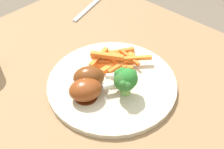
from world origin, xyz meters
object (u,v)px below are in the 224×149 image
dinner_plate (112,83)px  broccoli_floret_front (126,80)px  dining_table (125,137)px  broccoli_floret_middle (126,79)px  chicken_drumstick_far (91,77)px  carrot_fries_pile (114,60)px  fork (91,6)px  chicken_drumstick_near (87,89)px

dinner_plate → broccoli_floret_front: broccoli_floret_front is taller
dining_table → broccoli_floret_middle: bearing=136.0°
dinner_plate → chicken_drumstick_far: size_ratio=2.56×
dining_table → dinner_plate: dinner_plate is taller
carrot_fries_pile → fork: (-0.24, 0.16, -0.02)m
broccoli_floret_middle → fork: bearing=146.9°
chicken_drumstick_near → chicken_drumstick_far: bearing=122.1°
dining_table → dinner_plate: bearing=157.9°
dining_table → fork: (-0.35, 0.23, 0.11)m
dinner_plate → chicken_drumstick_near: bearing=-95.1°
carrot_fries_pile → chicken_drumstick_near: chicken_drumstick_near is taller
dining_table → chicken_drumstick_near: 0.16m
chicken_drumstick_far → broccoli_floret_front: bearing=23.0°
broccoli_floret_front → chicken_drumstick_near: 0.08m
dining_table → chicken_drumstick_near: chicken_drumstick_near is taller
dinner_plate → broccoli_floret_front: 0.07m
dinner_plate → fork: (-0.28, 0.21, -0.00)m
broccoli_floret_middle → fork: (-0.33, 0.21, -0.05)m
dinner_plate → broccoli_floret_front: size_ratio=4.55×
dinner_plate → broccoli_floret_middle: (0.05, -0.01, 0.05)m
broccoli_floret_middle → chicken_drumstick_near: (-0.05, -0.06, -0.02)m
broccoli_floret_middle → chicken_drumstick_near: broccoli_floret_middle is taller
chicken_drumstick_near → fork: 0.39m
carrot_fries_pile → chicken_drumstick_far: (0.01, -0.09, 0.01)m
carrot_fries_pile → chicken_drumstick_near: (0.03, -0.12, 0.01)m
dining_table → carrot_fries_pile: 0.18m
broccoli_floret_middle → chicken_drumstick_far: bearing=-155.0°
dining_table → broccoli_floret_middle: size_ratio=15.36×
chicken_drumstick_far → chicken_drumstick_near: bearing=-57.9°
dinner_plate → fork: bearing=143.8°
broccoli_floret_front → chicken_drumstick_far: bearing=-157.0°
dining_table → dinner_plate: (-0.07, 0.03, 0.11)m
broccoli_floret_middle → chicken_drumstick_far: 0.08m
chicken_drumstick_far → broccoli_floret_middle: bearing=25.0°
broccoli_floret_front → carrot_fries_pile: size_ratio=0.49×
dining_table → broccoli_floret_middle: (-0.02, 0.02, 0.16)m
broccoli_floret_middle → dinner_plate: bearing=171.8°
dinner_plate → fork: 0.35m
chicken_drumstick_far → fork: size_ratio=0.59×
broccoli_floret_front → broccoli_floret_middle: size_ratio=0.96×
carrot_fries_pile → chicken_drumstick_far: size_ratio=1.15×
dining_table → carrot_fries_pile: carrot_fries_pile is taller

